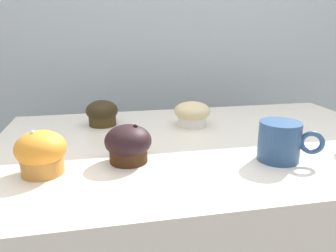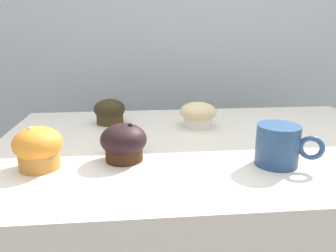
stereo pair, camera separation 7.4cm
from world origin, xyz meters
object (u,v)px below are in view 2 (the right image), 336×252
at_px(muffin_front_left, 110,111).
at_px(muffin_front_right, 197,114).
at_px(muffin_back_left, 124,143).
at_px(coffee_cup, 279,144).
at_px(muffin_front_center, 38,148).

height_order(muffin_front_left, muffin_front_right, muffin_front_left).
relative_size(muffin_back_left, coffee_cup, 0.81).
height_order(muffin_back_left, muffin_front_left, muffin_back_left).
xyz_separation_m(muffin_front_left, coffee_cup, (0.35, -0.33, 0.01)).
distance_m(muffin_front_left, coffee_cup, 0.48).
bearing_deg(muffin_front_right, muffin_back_left, -131.13).
distance_m(muffin_front_left, muffin_front_right, 0.25).
distance_m(muffin_back_left, muffin_front_left, 0.28).
relative_size(muffin_front_right, coffee_cup, 0.86).
distance_m(muffin_front_center, muffin_front_left, 0.32).
bearing_deg(coffee_cup, muffin_front_left, 136.60).
distance_m(muffin_front_right, coffee_cup, 0.29).
height_order(muffin_front_center, muffin_front_right, muffin_front_center).
distance_m(muffin_back_left, muffin_front_right, 0.29).
height_order(muffin_front_right, coffee_cup, coffee_cup).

